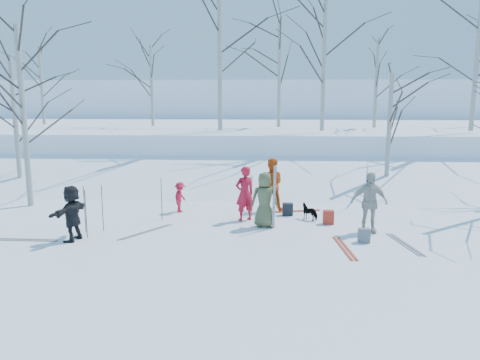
# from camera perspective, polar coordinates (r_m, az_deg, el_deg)

# --- Properties ---
(ground) EXTENTS (120.00, 120.00, 0.00)m
(ground) POSITION_cam_1_polar(r_m,az_deg,el_deg) (13.20, -0.39, -6.73)
(ground) COLOR white
(ground) RESTS_ON ground
(snow_ramp) EXTENTS (70.00, 9.49, 4.12)m
(snow_ramp) POSITION_cam_1_polar(r_m,az_deg,el_deg) (19.96, 0.93, -0.43)
(snow_ramp) COLOR white
(snow_ramp) RESTS_ON ground
(snow_plateau) EXTENTS (70.00, 18.00, 2.20)m
(snow_plateau) POSITION_cam_1_polar(r_m,az_deg,el_deg) (29.74, 1.76, 4.77)
(snow_plateau) COLOR white
(snow_plateau) RESTS_ON ground
(far_hill) EXTENTS (90.00, 30.00, 6.00)m
(far_hill) POSITION_cam_1_polar(r_m,az_deg,el_deg) (50.63, 2.45, 8.18)
(far_hill) COLOR white
(far_hill) RESTS_ON ground
(skier_olive_center) EXTENTS (0.82, 0.54, 1.65)m
(skier_olive_center) POSITION_cam_1_polar(r_m,az_deg,el_deg) (13.85, 3.02, -2.41)
(skier_olive_center) COLOR #4A5231
(skier_olive_center) RESTS_ON ground
(skier_red_north) EXTENTS (0.75, 0.67, 1.71)m
(skier_red_north) POSITION_cam_1_polar(r_m,az_deg,el_deg) (14.52, 0.56, -1.66)
(skier_red_north) COLOR red
(skier_red_north) RESTS_ON ground
(skier_redor_behind) EXTENTS (0.86, 0.67, 1.77)m
(skier_redor_behind) POSITION_cam_1_polar(r_m,az_deg,el_deg) (15.87, 3.82, -0.54)
(skier_redor_behind) COLOR #C84A0F
(skier_redor_behind) RESTS_ON ground
(skier_red_seated) EXTENTS (0.51, 0.72, 1.02)m
(skier_red_seated) POSITION_cam_1_polar(r_m,az_deg,el_deg) (15.74, -7.31, -2.09)
(skier_red_seated) COLOR red
(skier_red_seated) RESTS_ON ground
(skier_cream_east) EXTENTS (1.05, 0.48, 1.75)m
(skier_cream_east) POSITION_cam_1_polar(r_m,az_deg,el_deg) (13.74, 15.47, -2.66)
(skier_cream_east) COLOR beige
(skier_cream_east) RESTS_ON ground
(skier_grey_west) EXTENTS (0.78, 1.47, 1.51)m
(skier_grey_west) POSITION_cam_1_polar(r_m,az_deg,el_deg) (13.31, -19.81, -3.82)
(skier_grey_west) COLOR black
(skier_grey_west) RESTS_ON ground
(dog) EXTENTS (0.65, 0.58, 0.51)m
(dog) POSITION_cam_1_polar(r_m,az_deg,el_deg) (14.89, 8.53, -3.85)
(dog) COLOR black
(dog) RESTS_ON ground
(upright_ski_left) EXTENTS (0.10, 0.17, 1.90)m
(upright_ski_left) POSITION_cam_1_polar(r_m,az_deg,el_deg) (13.59, 4.17, -2.11)
(upright_ski_left) COLOR silver
(upright_ski_left) RESTS_ON ground
(upright_ski_right) EXTENTS (0.11, 0.23, 1.89)m
(upright_ski_right) POSITION_cam_1_polar(r_m,az_deg,el_deg) (13.63, 4.21, -2.08)
(upright_ski_right) COLOR silver
(upright_ski_right) RESTS_ON ground
(ski_pair_a) EXTENTS (1.06, 1.99, 0.02)m
(ski_pair_a) POSITION_cam_1_polar(r_m,az_deg,el_deg) (15.89, 6.42, -3.81)
(ski_pair_a) COLOR #A63017
(ski_pair_a) RESTS_ON ground
(ski_pair_b) EXTENTS (0.56, 1.94, 0.02)m
(ski_pair_b) POSITION_cam_1_polar(r_m,az_deg,el_deg) (12.39, 12.62, -8.08)
(ski_pair_b) COLOR #A63017
(ski_pair_b) RESTS_ON ground
(ski_pair_c) EXTENTS (0.26, 1.91, 0.02)m
(ski_pair_c) POSITION_cam_1_polar(r_m,az_deg,el_deg) (14.04, -24.89, -6.62)
(ski_pair_c) COLOR silver
(ski_pair_c) RESTS_ON ground
(ski_pair_d) EXTENTS (0.88, 1.97, 0.02)m
(ski_pair_d) POSITION_cam_1_polar(r_m,az_deg,el_deg) (13.13, 19.43, -7.38)
(ski_pair_d) COLOR silver
(ski_pair_d) RESTS_ON ground
(ski_pair_e) EXTENTS (1.95, 2.08, 0.02)m
(ski_pair_e) POSITION_cam_1_polar(r_m,az_deg,el_deg) (13.72, -11.42, -6.23)
(ski_pair_e) COLOR silver
(ski_pair_e) RESTS_ON ground
(ski_pole_a) EXTENTS (0.02, 0.02, 1.34)m
(ski_pole_a) POSITION_cam_1_polar(r_m,az_deg,el_deg) (15.11, 1.46, -1.91)
(ski_pole_a) COLOR black
(ski_pole_a) RESTS_ON ground
(ski_pole_b) EXTENTS (0.02, 0.02, 1.34)m
(ski_pole_b) POSITION_cam_1_polar(r_m,az_deg,el_deg) (14.01, -16.42, -3.31)
(ski_pole_b) COLOR black
(ski_pole_b) RESTS_ON ground
(ski_pole_c) EXTENTS (0.02, 0.02, 1.34)m
(ski_pole_c) POSITION_cam_1_polar(r_m,az_deg,el_deg) (14.80, -9.54, -2.31)
(ski_pole_c) COLOR black
(ski_pole_c) RESTS_ON ground
(ski_pole_d) EXTENTS (0.02, 0.02, 1.34)m
(ski_pole_d) POSITION_cam_1_polar(r_m,az_deg,el_deg) (14.03, -18.42, -3.40)
(ski_pole_d) COLOR black
(ski_pole_d) RESTS_ON ground
(ski_pole_e) EXTENTS (0.02, 0.02, 1.34)m
(ski_pole_e) POSITION_cam_1_polar(r_m,az_deg,el_deg) (13.47, -18.26, -3.95)
(ski_pole_e) COLOR black
(ski_pole_e) RESTS_ON ground
(ski_pole_f) EXTENTS (0.02, 0.02, 1.34)m
(ski_pole_f) POSITION_cam_1_polar(r_m,az_deg,el_deg) (15.63, 4.12, -1.53)
(ski_pole_f) COLOR black
(ski_pole_f) RESTS_ON ground
(backpack_red) EXTENTS (0.32, 0.22, 0.42)m
(backpack_red) POSITION_cam_1_polar(r_m,az_deg,el_deg) (14.49, 10.72, -4.49)
(backpack_red) COLOR #AC291A
(backpack_red) RESTS_ON ground
(backpack_grey) EXTENTS (0.30, 0.20, 0.38)m
(backpack_grey) POSITION_cam_1_polar(r_m,az_deg,el_deg) (12.94, 14.89, -6.56)
(backpack_grey) COLOR #595B61
(backpack_grey) RESTS_ON ground
(backpack_dark) EXTENTS (0.34, 0.24, 0.40)m
(backpack_dark) POSITION_cam_1_polar(r_m,az_deg,el_deg) (15.35, 5.83, -3.57)
(backpack_dark) COLOR black
(backpack_dark) RESTS_ON ground
(birch_plateau_a) EXTENTS (3.67, 3.67, 4.38)m
(birch_plateau_a) POSITION_cam_1_polar(r_m,az_deg,el_deg) (25.49, 16.27, 11.08)
(birch_plateau_a) COLOR silver
(birch_plateau_a) RESTS_ON snow_plateau
(birch_plateau_b) EXTENTS (5.57, 5.57, 7.11)m
(birch_plateau_b) POSITION_cam_1_polar(r_m,az_deg,el_deg) (24.85, 26.97, 13.57)
(birch_plateau_b) COLOR silver
(birch_plateau_b) RESTS_ON snow_plateau
(birch_plateau_c) EXTENTS (4.95, 4.95, 6.22)m
(birch_plateau_c) POSITION_cam_1_polar(r_m,az_deg,el_deg) (22.76, 10.19, 13.78)
(birch_plateau_c) COLOR silver
(birch_plateau_c) RESTS_ON snow_plateau
(birch_plateau_d) EXTENTS (3.67, 3.67, 4.38)m
(birch_plateau_d) POSITION_cam_1_polar(r_m,az_deg,el_deg) (29.61, -23.04, 10.51)
(birch_plateau_d) COLOR silver
(birch_plateau_d) RESTS_ON snow_plateau
(birch_plateau_e) EXTENTS (3.62, 3.62, 4.32)m
(birch_plateau_e) POSITION_cam_1_polar(r_m,az_deg,el_deg) (26.32, -10.71, 11.20)
(birch_plateau_e) COLOR silver
(birch_plateau_e) RESTS_ON snow_plateau
(birch_plateau_f) EXTENTS (5.97, 5.97, 7.66)m
(birch_plateau_f) POSITION_cam_1_polar(r_m,az_deg,el_deg) (22.95, -2.50, 15.71)
(birch_plateau_f) COLOR silver
(birch_plateau_f) RESTS_ON snow_plateau
(birch_plateau_g) EXTENTS (4.46, 4.46, 5.52)m
(birch_plateau_g) POSITION_cam_1_polar(r_m,az_deg,el_deg) (25.21, 4.81, 12.76)
(birch_plateau_g) COLOR silver
(birch_plateau_g) RESTS_ON snow_plateau
(birch_plateau_h) EXTENTS (5.37, 5.37, 6.81)m
(birch_plateau_h) POSITION_cam_1_polar(r_m,az_deg,el_deg) (29.43, 26.88, 12.61)
(birch_plateau_h) COLOR silver
(birch_plateau_h) RESTS_ON snow_plateau
(birch_edge_a) EXTENTS (4.94, 4.94, 6.20)m
(birch_edge_a) POSITION_cam_1_polar(r_m,az_deg,el_deg) (17.83, -24.87, 6.89)
(birch_edge_a) COLOR silver
(birch_edge_a) RESTS_ON ground
(birch_edge_d) EXTENTS (4.38, 4.38, 5.40)m
(birch_edge_d) POSITION_cam_1_polar(r_m,az_deg,el_deg) (21.11, -25.69, 6.12)
(birch_edge_d) COLOR silver
(birch_edge_d) RESTS_ON ground
(birch_edge_e) EXTENTS (3.91, 3.91, 4.73)m
(birch_edge_e) POSITION_cam_1_polar(r_m,az_deg,el_deg) (19.55, 17.69, 5.41)
(birch_edge_e) COLOR silver
(birch_edge_e) RESTS_ON ground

